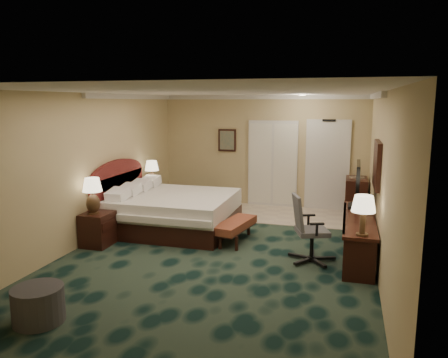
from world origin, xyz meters
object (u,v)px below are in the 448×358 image
(ottoman, at_px, (38,305))
(desk, at_px, (358,237))
(lamp_far, at_px, (152,174))
(tv, at_px, (358,185))
(minibar, at_px, (356,198))
(lamp_near, at_px, (93,196))
(nightstand_far, at_px, (152,201))
(bed_bench, at_px, (235,231))
(bed, at_px, (175,212))
(desk_chair, at_px, (312,228))
(nightstand_near, at_px, (98,229))

(ottoman, bearing_deg, desk, 42.41)
(lamp_far, bearing_deg, desk, -19.61)
(tv, xyz_separation_m, minibar, (0.03, 1.97, -0.64))
(desk, height_order, tv, tv)
(lamp_near, xyz_separation_m, lamp_far, (0.05, 2.32, 0.03))
(ottoman, relative_size, minibar, 0.68)
(tv, height_order, minibar, tv)
(nightstand_far, height_order, minibar, minibar)
(bed_bench, bearing_deg, nightstand_far, 160.60)
(lamp_far, xyz_separation_m, minibar, (4.44, 1.07, -0.51))
(lamp_near, xyz_separation_m, bed_bench, (2.34, 0.94, -0.72))
(bed, relative_size, desk_chair, 2.05)
(desk, height_order, minibar, minibar)
(desk_chair, bearing_deg, nightstand_far, 132.82)
(minibar, bearing_deg, desk, -89.80)
(desk, bearing_deg, lamp_far, 160.39)
(lamp_near, distance_m, desk_chair, 3.81)
(bed, distance_m, nightstand_near, 1.62)
(nightstand_far, relative_size, minibar, 0.74)
(nightstand_near, distance_m, tv, 4.70)
(desk_chair, bearing_deg, tv, 39.01)
(ottoman, bearing_deg, bed_bench, 67.37)
(ottoman, distance_m, minibar, 6.98)
(desk_chair, bearing_deg, bed_bench, 136.71)
(bed_bench, xyz_separation_m, desk, (2.16, -0.21, 0.14))
(bed_bench, height_order, ottoman, ottoman)
(bed, height_order, lamp_near, lamp_near)
(bed, distance_m, ottoman, 3.95)
(lamp_near, height_order, minibar, lamp_near)
(bed, relative_size, lamp_near, 3.50)
(nightstand_far, relative_size, desk, 0.28)
(bed, distance_m, lamp_far, 1.47)
(nightstand_far, bearing_deg, desk_chair, -27.76)
(lamp_far, bearing_deg, lamp_near, -91.12)
(tv, bearing_deg, nightstand_far, 170.11)
(lamp_near, relative_size, bed_bench, 0.56)
(nightstand_near, relative_size, desk_chair, 0.54)
(bed_bench, relative_size, minibar, 1.31)
(minibar, bearing_deg, tv, -90.75)
(bed_bench, distance_m, minibar, 3.26)
(nightstand_near, bearing_deg, desk, 8.56)
(minibar, bearing_deg, nightstand_far, -165.84)
(desk_chair, height_order, minibar, desk_chair)
(nightstand_near, height_order, lamp_near, lamp_near)
(ottoman, distance_m, tv, 5.43)
(bed_bench, relative_size, ottoman, 1.94)
(ottoman, height_order, tv, tv)
(lamp_near, bearing_deg, lamp_far, 88.88)
(nightstand_far, height_order, lamp_far, lamp_far)
(bed, bearing_deg, minibar, 29.99)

